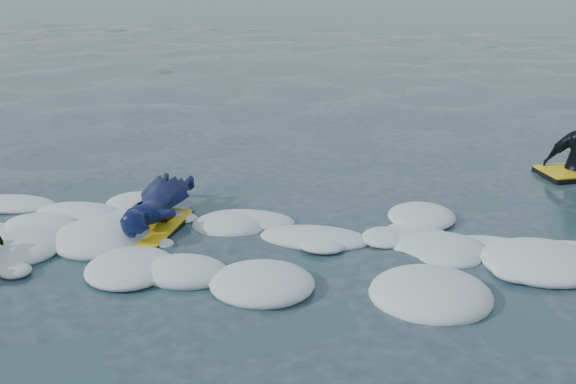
% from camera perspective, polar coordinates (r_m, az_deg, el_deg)
% --- Properties ---
extents(ground, '(120.00, 120.00, 0.00)m').
position_cam_1_polar(ground, '(7.39, -7.11, -7.33)').
color(ground, '#162F36').
rests_on(ground, ground).
extents(foam_band, '(12.00, 3.10, 0.30)m').
position_cam_1_polar(foam_band, '(8.28, -5.00, -4.17)').
color(foam_band, silver).
rests_on(foam_band, ground).
extents(prone_woman_unit, '(0.72, 1.81, 0.47)m').
position_cam_1_polar(prone_woman_unit, '(8.86, -10.32, -1.11)').
color(prone_woman_unit, black).
rests_on(prone_woman_unit, ground).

